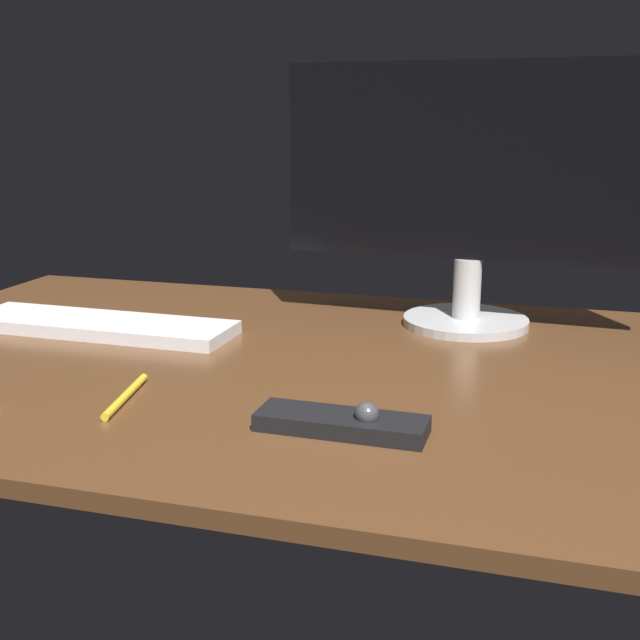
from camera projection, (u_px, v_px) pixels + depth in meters
desk at (311, 369)px, 108.00cm from camera, size 140.00×84.00×2.00cm
monitor at (472, 187)px, 120.94cm from camera, size 58.62×19.74×40.40cm
keyboard at (100, 325)px, 122.68cm from camera, size 42.65×12.55×1.94cm
media_remote at (344, 422)px, 83.98cm from camera, size 18.34×6.12×3.60cm
pen at (126, 396)px, 93.45cm from camera, size 3.43×13.70×0.97cm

